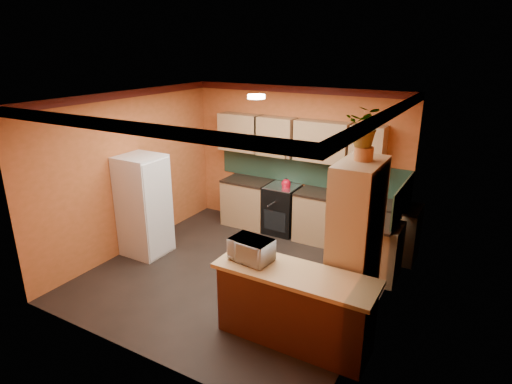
% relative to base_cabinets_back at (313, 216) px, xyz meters
% --- Properties ---
extents(room_shell, '(4.24, 4.24, 2.72)m').
position_rel_base_cabinets_back_xyz_m(room_shell, '(-0.47, -1.52, 1.65)').
color(room_shell, black).
rests_on(room_shell, ground).
extents(base_cabinets_back, '(3.65, 0.60, 0.88)m').
position_rel_base_cabinets_back_xyz_m(base_cabinets_back, '(0.00, 0.00, 0.00)').
color(base_cabinets_back, tan).
rests_on(base_cabinets_back, ground).
extents(countertop_back, '(3.65, 0.62, 0.04)m').
position_rel_base_cabinets_back_xyz_m(countertop_back, '(0.00, -0.00, 0.46)').
color(countertop_back, black).
rests_on(countertop_back, base_cabinets_back).
extents(stove, '(0.58, 0.58, 0.91)m').
position_rel_base_cabinets_back_xyz_m(stove, '(-0.62, -0.00, 0.02)').
color(stove, black).
rests_on(stove, ground).
extents(kettle, '(0.20, 0.20, 0.18)m').
position_rel_base_cabinets_back_xyz_m(kettle, '(-0.53, -0.05, 0.56)').
color(kettle, red).
rests_on(kettle, stove).
extents(sink, '(0.48, 0.40, 0.03)m').
position_rel_base_cabinets_back_xyz_m(sink, '(0.77, 0.00, 0.50)').
color(sink, silver).
rests_on(sink, countertop_back).
extents(base_cabinets_right, '(0.60, 0.80, 0.88)m').
position_rel_base_cabinets_back_xyz_m(base_cabinets_right, '(1.31, -0.80, 0.00)').
color(base_cabinets_right, tan).
rests_on(base_cabinets_right, ground).
extents(countertop_right, '(0.62, 0.80, 0.04)m').
position_rel_base_cabinets_back_xyz_m(countertop_right, '(1.31, -0.80, 0.46)').
color(countertop_right, black).
rests_on(countertop_right, base_cabinets_right).
extents(fridge, '(0.68, 0.66, 1.70)m').
position_rel_base_cabinets_back_xyz_m(fridge, '(-2.24, -1.91, 0.41)').
color(fridge, white).
rests_on(fridge, ground).
extents(pantry, '(0.48, 0.90, 2.10)m').
position_rel_base_cabinets_back_xyz_m(pantry, '(1.36, -1.96, 0.61)').
color(pantry, tan).
rests_on(pantry, ground).
extents(fern_pot, '(0.22, 0.22, 0.16)m').
position_rel_base_cabinets_back_xyz_m(fern_pot, '(1.36, -1.91, 1.74)').
color(fern_pot, '#A15327').
rests_on(fern_pot, pantry).
extents(fern, '(0.44, 0.39, 0.48)m').
position_rel_base_cabinets_back_xyz_m(fern, '(1.36, -1.91, 2.06)').
color(fern, tan).
rests_on(fern, fern_pot).
extents(breakfast_bar, '(1.80, 0.55, 0.88)m').
position_rel_base_cabinets_back_xyz_m(breakfast_bar, '(0.92, -2.79, 0.00)').
color(breakfast_bar, '#4A1D11').
rests_on(breakfast_bar, ground).
extents(bar_top, '(1.90, 0.65, 0.05)m').
position_rel_base_cabinets_back_xyz_m(bar_top, '(0.92, -2.79, 0.47)').
color(bar_top, tan).
rests_on(bar_top, breakfast_bar).
extents(microwave, '(0.53, 0.38, 0.27)m').
position_rel_base_cabinets_back_xyz_m(microwave, '(0.34, -2.79, 0.63)').
color(microwave, white).
rests_on(microwave, bar_top).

